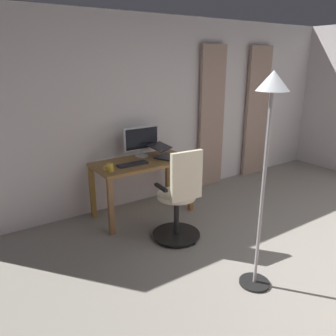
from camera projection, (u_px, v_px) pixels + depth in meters
The scene contains 10 objects.
back_room_partition at pixel (175, 109), 4.99m from camera, with size 6.23×0.10×2.57m, color silver.
curtain_left_panel at pixel (256, 113), 5.84m from camera, with size 0.51×0.06×2.21m, color tan.
curtain_right_panel at pixel (211, 118), 5.29m from camera, with size 0.47×0.06×2.21m, color tan.
desk at pixel (142, 169), 4.37m from camera, with size 1.26×0.64×0.74m.
office_chair at pixel (180, 200), 3.74m from camera, with size 0.56×0.56×1.09m.
computer_monitor at pixel (141, 140), 4.48m from camera, with size 0.52×0.18×0.40m.
computer_keyboard at pixel (133, 164), 4.16m from camera, with size 0.39×0.12×0.02m, color #232328.
laptop at pixel (164, 153), 4.50m from camera, with size 0.42×0.45×0.17m.
mug_coffee at pixel (110, 168), 3.91m from camera, with size 0.12×0.08×0.10m.
floor_lamp at pixel (269, 126), 2.67m from camera, with size 0.28×0.28×1.92m.
Camera 1 is at (2.89, 1.07, 2.00)m, focal length 35.90 mm.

